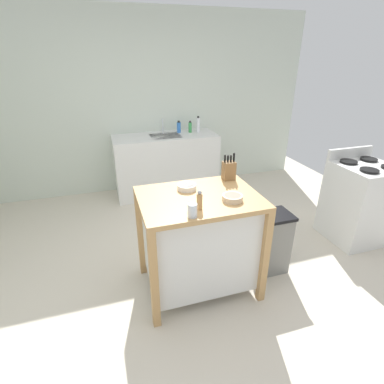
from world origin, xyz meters
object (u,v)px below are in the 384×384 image
(knife_block, at_px, (229,170))
(bottle_dish_soap, at_px, (179,127))
(bottle_hand_soap, at_px, (198,125))
(kitchen_island, at_px, (199,238))
(bowl_ceramic_small, at_px, (187,187))
(bowl_stoneware_deep, at_px, (232,198))
(bottle_spray_cleaner, at_px, (190,127))
(drinking_cup, at_px, (192,210))
(pepper_grinder, at_px, (200,200))
(stove, at_px, (359,202))
(sink_faucet, at_px, (163,126))
(trash_bin, at_px, (270,242))

(knife_block, relative_size, bottle_dish_soap, 1.41)
(knife_block, xyz_separation_m, bottle_dish_soap, (0.07, 2.01, -0.04))
(bottle_hand_soap, bearing_deg, kitchen_island, -108.28)
(knife_block, relative_size, bowl_ceramic_small, 1.53)
(bowl_stoneware_deep, xyz_separation_m, bottle_spray_cleaner, (0.38, 2.39, 0.03))
(drinking_cup, distance_m, pepper_grinder, 0.13)
(bowl_ceramic_small, bearing_deg, bowl_stoneware_deep, -47.91)
(kitchen_island, relative_size, knife_block, 3.99)
(bowl_stoneware_deep, distance_m, bottle_spray_cleaner, 2.42)
(bowl_ceramic_small, distance_m, stove, 2.12)
(stove, bearing_deg, kitchen_island, -173.57)
(bottle_spray_cleaner, height_order, stove, bottle_spray_cleaner)
(bowl_stoneware_deep, bearing_deg, knife_block, 70.30)
(bottle_dish_soap, height_order, stove, bottle_dish_soap)
(pepper_grinder, xyz_separation_m, bottle_hand_soap, (0.80, 2.41, 0.02))
(bottle_hand_soap, bearing_deg, bowl_stoneware_deep, -102.00)
(kitchen_island, distance_m, bottle_spray_cleaner, 2.37)
(drinking_cup, bearing_deg, pepper_grinder, 48.24)
(sink_faucet, bearing_deg, bottle_hand_soap, -10.97)
(trash_bin, relative_size, bottle_spray_cleaner, 3.66)
(kitchen_island, xyz_separation_m, bottle_hand_soap, (0.73, 2.20, 0.50))
(bowl_ceramic_small, height_order, drinking_cup, drinking_cup)
(kitchen_island, xyz_separation_m, knife_block, (0.38, 0.27, 0.50))
(bowl_stoneware_deep, bearing_deg, bowl_ceramic_small, 132.09)
(drinking_cup, bearing_deg, bottle_hand_soap, 70.60)
(trash_bin, bearing_deg, pepper_grinder, -164.85)
(bowl_ceramic_small, height_order, bottle_spray_cleaner, bottle_spray_cleaner)
(knife_block, height_order, bottle_spray_cleaner, knife_block)
(knife_block, xyz_separation_m, pepper_grinder, (-0.45, -0.48, -0.02))
(kitchen_island, distance_m, bowl_ceramic_small, 0.47)
(bowl_stoneware_deep, xyz_separation_m, drinking_cup, (-0.38, -0.16, 0.03))
(bottle_hand_soap, bearing_deg, stove, -57.19)
(bottle_spray_cleaner, bearing_deg, knife_block, -96.75)
(bowl_ceramic_small, xyz_separation_m, bottle_hand_soap, (0.79, 2.04, 0.06))
(bowl_stoneware_deep, height_order, bottle_hand_soap, bottle_hand_soap)
(stove, bearing_deg, bowl_ceramic_small, -178.28)
(bowl_stoneware_deep, height_order, bottle_dish_soap, bottle_dish_soap)
(kitchen_island, bearing_deg, bottle_hand_soap, 71.72)
(kitchen_island, distance_m, bottle_dish_soap, 2.37)
(bowl_ceramic_small, bearing_deg, drinking_cup, -101.71)
(bottle_dish_soap, bearing_deg, kitchen_island, -101.00)
(bowl_stoneware_deep, distance_m, trash_bin, 0.83)
(drinking_cup, height_order, bottle_hand_soap, bottle_hand_soap)
(sink_faucet, xyz_separation_m, bottle_spray_cleaner, (0.41, -0.06, -0.03))
(bowl_ceramic_small, relative_size, bottle_spray_cleaner, 0.95)
(kitchen_island, distance_m, knife_block, 0.68)
(knife_block, bearing_deg, kitchen_island, -144.61)
(bottle_hand_soap, relative_size, bottle_spray_cleaner, 1.42)
(bowl_ceramic_small, xyz_separation_m, pepper_grinder, (-0.01, -0.37, 0.05))
(drinking_cup, xyz_separation_m, bottle_dish_soap, (0.60, 2.58, 0.00))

